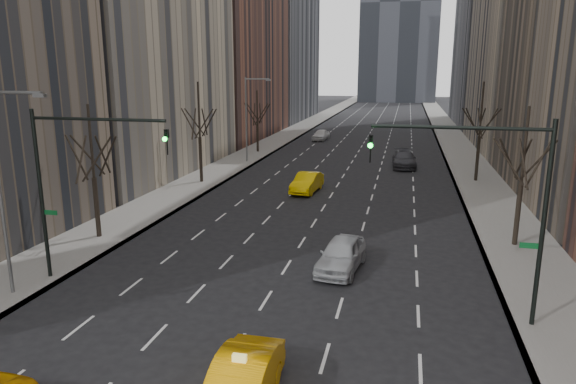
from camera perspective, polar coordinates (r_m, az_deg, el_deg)
The scene contains 15 objects.
sidewalk_left at distance 80.63m, azimuth 0.05°, elevation 6.40°, with size 4.50×320.00×0.15m, color slate.
sidewalk_right at distance 78.91m, azimuth 17.76°, elevation 5.62°, with size 4.50×320.00×0.15m, color slate.
tree_lw_b at distance 32.00m, azimuth -20.74°, elevation 1.49°, with size 3.36×3.50×7.82m.
tree_lw_c at distance 45.92m, azimuth -9.76°, elevation 5.92°, with size 3.36×3.50×8.74m.
tree_lw_d at distance 62.86m, azimuth -3.42°, elevation 7.61°, with size 3.36×3.50×7.36m.
tree_rw_b at distance 31.29m, azimuth 24.46°, elevation 0.90°, with size 3.36×3.50×7.82m.
tree_rw_c at distance 48.79m, azimuth 20.48°, elevation 5.70°, with size 3.36×3.50×8.74m.
traffic_mast_left at distance 25.22m, azimuth -23.02°, elevation 2.39°, with size 6.69×0.39×8.00m.
traffic_mast_right at distance 20.78m, azimuth 22.34°, elevation 0.30°, with size 6.69×0.39×8.00m.
streetlight_near at distance 24.75m, azimuth -28.99°, elevation 1.90°, with size 2.83×0.22×9.00m.
streetlight_far at distance 55.67m, azimuth -4.33°, elevation 8.98°, with size 2.83×0.22×9.00m.
silver_sedan_ahead at distance 26.12m, azimuth 5.94°, elevation -6.91°, with size 1.90×4.73×1.61m, color #ADB0B5.
far_taxi at distance 42.46m, azimuth 2.13°, elevation 1.06°, with size 1.68×4.81×1.58m, color yellow.
far_suv_grey at distance 54.77m, azimuth 12.79°, elevation 3.58°, with size 2.36×5.80×1.68m, color #323137.
far_car_white at distance 74.76m, azimuth 3.67°, elevation 6.37°, with size 1.83×4.54×1.55m, color white.
Camera 1 is at (5.60, -8.02, 9.82)m, focal length 32.00 mm.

